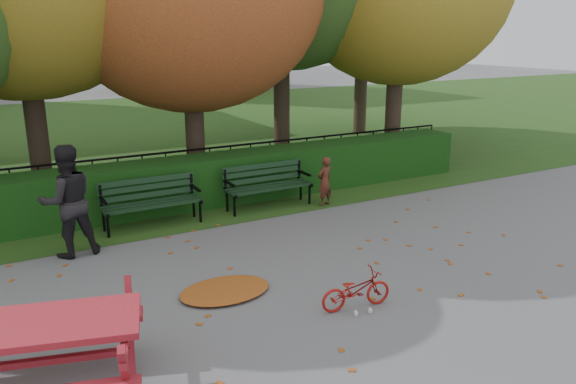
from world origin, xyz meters
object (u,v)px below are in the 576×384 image
bench_right (267,182)px  picnic_table (30,342)px  adult (67,201)px  child (325,181)px  bicycle (356,290)px  bench_left (151,198)px

bench_right → picnic_table: bearing=-136.4°
adult → bench_right: bearing=-174.5°
child → bicycle: bearing=46.0°
bench_right → picnic_table: 6.68m
bench_left → picnic_table: picnic_table is taller
bench_left → child: bearing=-8.2°
bench_right → child: bearing=-24.9°
bench_right → child: 1.19m
bench_left → picnic_table: bearing=-117.8°
bench_right → adult: (-3.92, -0.80, 0.39)m
bench_left → adult: 1.76m
bench_left → bench_right: (2.40, 0.00, 0.00)m
bench_right → picnic_table: size_ratio=0.76×
bench_left → child: 3.51m
bench_right → bicycle: bearing=-102.4°
picnic_table → child: (5.91, 4.11, -0.16)m
child → picnic_table: bearing=18.1°
adult → bicycle: adult is taller
bench_left → bench_right: bearing=0.0°
bench_right → child: child is taller
bench_left → bicycle: (1.41, -4.50, -0.26)m
child → bicycle: (-2.07, -4.00, -0.26)m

